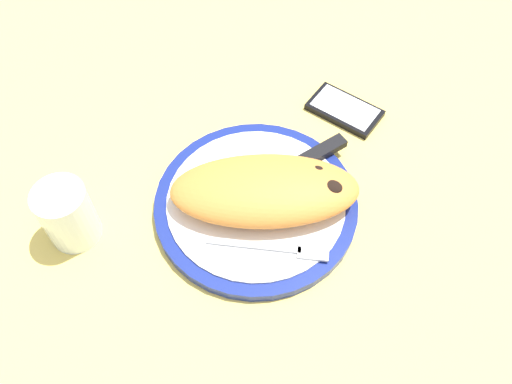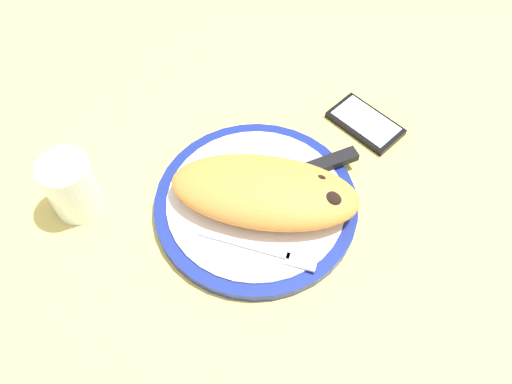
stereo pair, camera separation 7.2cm
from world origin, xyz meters
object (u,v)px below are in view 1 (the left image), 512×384
object	(u,v)px
fork	(278,248)
smartphone	(345,110)
calzone	(265,190)
water_glass	(69,217)
knife	(300,164)
plate	(256,204)

from	to	relation	value
fork	smartphone	bearing A→B (deg)	69.04
calzone	smartphone	world-z (taller)	calzone
fork	water_glass	bearing A→B (deg)	175.31
calzone	water_glass	bearing A→B (deg)	-168.45
calzone	smartphone	size ratio (longest dim) A/B	2.05
fork	knife	size ratio (longest dim) A/B	0.86
knife	smartphone	bearing A→B (deg)	60.27
plate	knife	bearing A→B (deg)	45.48
knife	water_glass	size ratio (longest dim) A/B	2.07
smartphone	fork	bearing A→B (deg)	-110.96
plate	fork	world-z (taller)	fork
fork	water_glass	world-z (taller)	water_glass
water_glass	knife	bearing A→B (deg)	20.48
knife	calzone	bearing A→B (deg)	-128.38
calzone	knife	distance (cm)	7.96
plate	smartphone	xyz separation A→B (cm)	(12.99, 18.36, -0.35)
plate	smartphone	world-z (taller)	plate
calzone	water_glass	distance (cm)	25.65
fork	smartphone	size ratio (longest dim) A/B	1.30
plate	fork	bearing A→B (deg)	-66.69
plate	knife	xyz separation A→B (cm)	(5.98, 6.08, 1.47)
fork	water_glass	size ratio (longest dim) A/B	1.79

